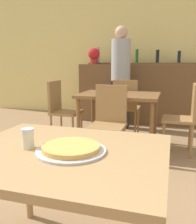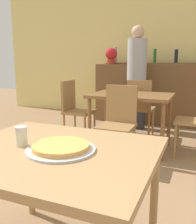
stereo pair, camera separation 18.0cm
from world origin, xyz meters
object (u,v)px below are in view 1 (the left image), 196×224
(person_standing, at_px, (121,74))
(potted_plant, at_px, (94,55))
(chair_far_side_left, at_px, (61,107))
(chair_far_side_right, at_px, (185,114))
(cheese_shaker, at_px, (28,138))
(chair_far_side_back, at_px, (126,104))
(chair_far_side_front, at_px, (109,119))
(pizza_tray, at_px, (71,149))

(person_standing, xyz_separation_m, potted_plant, (-0.67, 0.53, 0.35))
(chair_far_side_left, distance_m, potted_plant, 1.82)
(person_standing, bearing_deg, chair_far_side_left, -120.66)
(chair_far_side_right, height_order, person_standing, person_standing)
(cheese_shaker, xyz_separation_m, person_standing, (-0.19, 3.32, 0.20))
(person_standing, bearing_deg, chair_far_side_back, -69.57)
(person_standing, height_order, potted_plant, person_standing)
(cheese_shaker, bearing_deg, chair_far_side_front, 89.31)
(pizza_tray, bearing_deg, chair_far_side_left, 116.38)
(chair_far_side_back, height_order, chair_far_side_right, same)
(chair_far_side_back, distance_m, chair_far_side_right, 1.03)
(chair_far_side_left, bearing_deg, pizza_tray, -153.62)
(chair_far_side_front, height_order, chair_far_side_back, same)
(person_standing, distance_m, potted_plant, 0.92)
(potted_plant, bearing_deg, chair_far_side_back, -51.20)
(chair_far_side_right, bearing_deg, pizza_tray, -16.43)
(pizza_tray, height_order, cheese_shaker, cheese_shaker)
(chair_far_side_front, relative_size, potted_plant, 2.81)
(chair_far_side_right, distance_m, potted_plant, 2.53)
(chair_far_side_front, distance_m, chair_far_side_right, 1.03)
(chair_far_side_left, xyz_separation_m, cheese_shaker, (0.85, -2.21, 0.25))
(cheese_shaker, bearing_deg, pizza_tray, 3.46)
(chair_far_side_right, bearing_deg, chair_far_side_left, -90.00)
(chair_far_side_left, relative_size, potted_plant, 2.81)
(chair_far_side_left, height_order, potted_plant, potted_plant)
(cheese_shaker, distance_m, potted_plant, 3.99)
(cheese_shaker, bearing_deg, potted_plant, 102.60)
(cheese_shaker, bearing_deg, chair_far_side_left, 111.00)
(chair_far_side_front, distance_m, chair_far_side_left, 1.03)
(chair_far_side_right, relative_size, person_standing, 0.51)
(cheese_shaker, height_order, person_standing, person_standing)
(chair_far_side_left, bearing_deg, cheese_shaker, -159.00)
(potted_plant, bearing_deg, pizza_tray, -73.98)
(chair_far_side_right, xyz_separation_m, person_standing, (-1.08, 1.11, 0.45))
(chair_far_side_back, bearing_deg, person_standing, -69.57)
(chair_far_side_back, bearing_deg, potted_plant, -51.20)
(chair_far_side_left, xyz_separation_m, potted_plant, (-0.01, 1.64, 0.80))
(person_standing, bearing_deg, pizza_tray, -82.57)
(cheese_shaker, relative_size, person_standing, 0.06)
(chair_far_side_back, xyz_separation_m, pizza_tray, (0.22, -2.74, 0.21))
(chair_far_side_front, bearing_deg, person_standing, 97.26)
(chair_far_side_back, relative_size, pizza_tray, 2.54)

